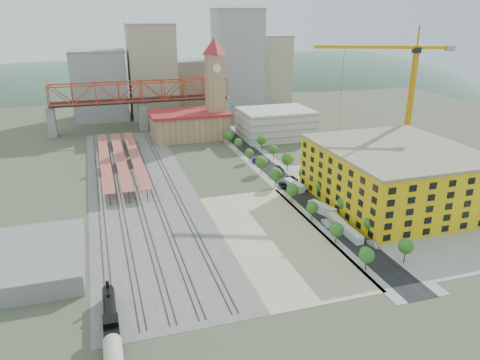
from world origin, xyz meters
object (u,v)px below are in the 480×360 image
object	(u,v)px
locomotive	(110,318)
site_trailer_b	(338,222)
site_trailer_c	(322,209)
car_0	(334,230)
construction_building	(395,175)
tower_crane	(403,83)
site_trailer_a	(352,235)
site_trailer_d	(294,185)
clock_tower	(215,79)

from	to	relation	value
locomotive	site_trailer_b	bearing A→B (deg)	22.95
site_trailer_c	car_0	bearing A→B (deg)	-119.96
construction_building	locomotive	distance (m)	100.15
locomotive	tower_crane	size ratio (longest dim) A/B	0.42
site_trailer_a	site_trailer_d	size ratio (longest dim) A/B	0.88
construction_building	car_0	distance (m)	33.56
car_0	site_trailer_c	bearing A→B (deg)	75.18
car_0	tower_crane	bearing A→B (deg)	39.55
site_trailer_d	locomotive	bearing A→B (deg)	-147.18
clock_tower	site_trailer_b	xyz separation A→B (m)	(8.00, -110.94, -27.43)
site_trailer_a	car_0	size ratio (longest dim) A/B	1.98
construction_building	site_trailer_a	distance (m)	33.32
clock_tower	construction_building	xyz separation A→B (m)	(34.00, -99.99, -19.29)
site_trailer_b	site_trailer_c	xyz separation A→B (m)	(0.00, 10.02, 0.13)
tower_crane	site_trailer_a	xyz separation A→B (m)	(-48.29, -50.65, -32.64)
site_trailer_b	site_trailer_d	xyz separation A→B (m)	(0.00, 31.88, 0.08)
construction_building	tower_crane	size ratio (longest dim) A/B	0.92
clock_tower	site_trailer_c	bearing A→B (deg)	-85.47
car_0	construction_building	bearing A→B (deg)	24.21
site_trailer_c	car_0	world-z (taller)	site_trailer_c
construction_building	site_trailer_b	distance (m)	29.36
construction_building	site_trailer_a	bearing A→B (deg)	-143.65
site_trailer_a	site_trailer_c	size ratio (longest dim) A/B	0.84
tower_crane	car_0	distance (m)	76.43
site_trailer_a	site_trailer_b	world-z (taller)	site_trailer_b
site_trailer_c	site_trailer_d	xyz separation A→B (m)	(0.00, 21.86, -0.05)
locomotive	tower_crane	distance (m)	137.93
tower_crane	site_trailer_b	size ratio (longest dim) A/B	5.94
locomotive	tower_crane	bearing A→B (deg)	31.64
tower_crane	site_trailer_a	world-z (taller)	tower_crane
clock_tower	construction_building	size ratio (longest dim) A/B	1.03
clock_tower	car_0	size ratio (longest dim) A/B	11.98
tower_crane	site_trailer_a	size ratio (longest dim) A/B	6.38
site_trailer_d	site_trailer_a	bearing A→B (deg)	-99.37
locomotive	site_trailer_a	world-z (taller)	locomotive
site_trailer_c	site_trailer_d	bearing A→B (deg)	72.51
tower_crane	car_0	size ratio (longest dim) A/B	12.62
site_trailer_b	construction_building	bearing A→B (deg)	25.86
construction_building	clock_tower	bearing A→B (deg)	108.78
site_trailer_a	car_0	world-z (taller)	site_trailer_a
site_trailer_b	car_0	bearing A→B (deg)	-127.21
site_trailer_b	clock_tower	bearing A→B (deg)	97.15
locomotive	car_0	world-z (taller)	locomotive
construction_building	site_trailer_d	distance (m)	34.34
site_trailer_a	construction_building	bearing A→B (deg)	35.90
site_trailer_b	locomotive	bearing A→B (deg)	-154.03
site_trailer_b	car_0	size ratio (longest dim) A/B	2.12
locomotive	site_trailer_c	world-z (taller)	locomotive
site_trailer_c	car_0	xyz separation A→B (m)	(-3.00, -13.56, -0.66)
clock_tower	car_0	distance (m)	117.96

